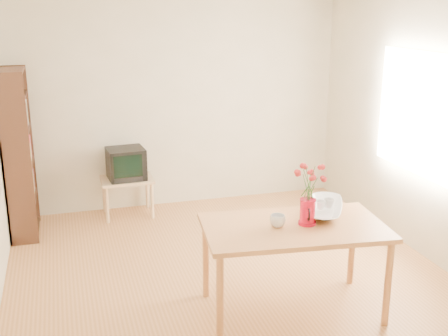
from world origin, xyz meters
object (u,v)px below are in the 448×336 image
object	(u,v)px
table	(294,234)
mug	(278,221)
pitcher	(307,213)
bowl	(326,189)
television	(126,163)

from	to	relation	value
table	mug	bearing A→B (deg)	-178.64
pitcher	mug	bearing A→B (deg)	-166.03
mug	bowl	xyz separation A→B (m)	(0.50, 0.18, 0.15)
mug	television	world-z (taller)	mug
bowl	television	distance (m)	2.76
pitcher	bowl	bearing A→B (deg)	56.76
pitcher	bowl	xyz separation A→B (m)	(0.25, 0.20, 0.11)
television	mug	bearing A→B (deg)	-75.35
bowl	television	bearing A→B (deg)	120.17
pitcher	mug	size ratio (longest dim) A/B	1.74
table	television	bearing A→B (deg)	117.79
mug	bowl	size ratio (longest dim) A/B	0.29
table	television	size ratio (longest dim) A/B	3.40
table	mug	distance (m)	0.19
pitcher	mug	world-z (taller)	pitcher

